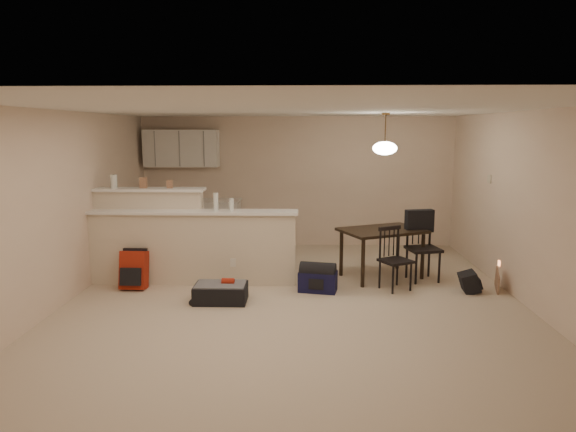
{
  "coord_description": "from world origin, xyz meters",
  "views": [
    {
      "loc": [
        0.1,
        -6.43,
        2.26
      ],
      "look_at": [
        -0.1,
        0.7,
        1.05
      ],
      "focal_mm": 32.0,
      "sensor_mm": 36.0,
      "label": 1
    }
  ],
  "objects_px": {
    "dining_chair_far": "(423,247)",
    "suitcase": "(221,293)",
    "pendant_lamp": "(385,148)",
    "dining_chair_near": "(396,259)",
    "red_backpack": "(134,270)",
    "black_daypack": "(469,282)",
    "dining_table": "(382,235)",
    "navy_duffel": "(318,281)"
  },
  "relations": [
    {
      "from": "pendant_lamp",
      "to": "black_daypack",
      "type": "height_order",
      "value": "pendant_lamp"
    },
    {
      "from": "navy_duffel",
      "to": "dining_chair_near",
      "type": "bearing_deg",
      "value": 16.78
    },
    {
      "from": "red_backpack",
      "to": "black_daypack",
      "type": "distance_m",
      "value": 4.76
    },
    {
      "from": "dining_chair_far",
      "to": "suitcase",
      "type": "bearing_deg",
      "value": -171.88
    },
    {
      "from": "pendant_lamp",
      "to": "dining_table",
      "type": "bearing_deg",
      "value": -116.57
    },
    {
      "from": "navy_duffel",
      "to": "suitcase",
      "type": "bearing_deg",
      "value": -148.41
    },
    {
      "from": "red_backpack",
      "to": "navy_duffel",
      "type": "xyz_separation_m",
      "value": [
        2.63,
        -0.06,
        -0.13
      ]
    },
    {
      "from": "dining_chair_near",
      "to": "navy_duffel",
      "type": "relative_size",
      "value": 1.7
    },
    {
      "from": "red_backpack",
      "to": "suitcase",
      "type": "bearing_deg",
      "value": -20.86
    },
    {
      "from": "pendant_lamp",
      "to": "dining_chair_near",
      "type": "bearing_deg",
      "value": -80.29
    },
    {
      "from": "dining_chair_far",
      "to": "black_daypack",
      "type": "xyz_separation_m",
      "value": [
        0.53,
        -0.53,
        -0.38
      ]
    },
    {
      "from": "dining_chair_far",
      "to": "dining_table",
      "type": "bearing_deg",
      "value": 154.09
    },
    {
      "from": "dining_chair_far",
      "to": "black_daypack",
      "type": "bearing_deg",
      "value": -57.09
    },
    {
      "from": "black_daypack",
      "to": "red_backpack",
      "type": "bearing_deg",
      "value": 94.67
    },
    {
      "from": "navy_duffel",
      "to": "dining_chair_far",
      "type": "bearing_deg",
      "value": 30.96
    },
    {
      "from": "dining_chair_far",
      "to": "suitcase",
      "type": "relative_size",
      "value": 1.5
    },
    {
      "from": "dining_chair_near",
      "to": "red_backpack",
      "type": "relative_size",
      "value": 1.65
    },
    {
      "from": "navy_duffel",
      "to": "red_backpack",
      "type": "bearing_deg",
      "value": -170.17
    },
    {
      "from": "dining_table",
      "to": "navy_duffel",
      "type": "xyz_separation_m",
      "value": [
        -1.0,
        -0.72,
        -0.52
      ]
    },
    {
      "from": "pendant_lamp",
      "to": "suitcase",
      "type": "bearing_deg",
      "value": -152.24
    },
    {
      "from": "pendant_lamp",
      "to": "suitcase",
      "type": "xyz_separation_m",
      "value": [
        -2.29,
        -1.21,
        -1.87
      ]
    },
    {
      "from": "red_backpack",
      "to": "dining_chair_near",
      "type": "bearing_deg",
      "value": 2.14
    },
    {
      "from": "dining_chair_far",
      "to": "black_daypack",
      "type": "height_order",
      "value": "dining_chair_far"
    },
    {
      "from": "pendant_lamp",
      "to": "navy_duffel",
      "type": "distance_m",
      "value": 2.22
    },
    {
      "from": "suitcase",
      "to": "black_daypack",
      "type": "bearing_deg",
      "value": 8.76
    },
    {
      "from": "pendant_lamp",
      "to": "red_backpack",
      "type": "distance_m",
      "value": 4.06
    },
    {
      "from": "dining_table",
      "to": "pendant_lamp",
      "type": "relative_size",
      "value": 2.32
    },
    {
      "from": "dining_table",
      "to": "red_backpack",
      "type": "relative_size",
      "value": 2.65
    },
    {
      "from": "dining_chair_far",
      "to": "red_backpack",
      "type": "xyz_separation_m",
      "value": [
        -4.22,
        -0.51,
        -0.24
      ]
    },
    {
      "from": "pendant_lamp",
      "to": "red_backpack",
      "type": "bearing_deg",
      "value": -169.64
    },
    {
      "from": "pendant_lamp",
      "to": "navy_duffel",
      "type": "relative_size",
      "value": 1.18
    },
    {
      "from": "pendant_lamp",
      "to": "navy_duffel",
      "type": "height_order",
      "value": "pendant_lamp"
    },
    {
      "from": "suitcase",
      "to": "navy_duffel",
      "type": "distance_m",
      "value": 1.39
    },
    {
      "from": "dining_table",
      "to": "dining_chair_far",
      "type": "distance_m",
      "value": 0.64
    },
    {
      "from": "dining_chair_near",
      "to": "suitcase",
      "type": "xyz_separation_m",
      "value": [
        -2.4,
        -0.59,
        -0.33
      ]
    },
    {
      "from": "red_backpack",
      "to": "navy_duffel",
      "type": "relative_size",
      "value": 1.03
    },
    {
      "from": "dining_chair_near",
      "to": "red_backpack",
      "type": "xyz_separation_m",
      "value": [
        -3.73,
        -0.05,
        -0.18
      ]
    },
    {
      "from": "red_backpack",
      "to": "black_daypack",
      "type": "xyz_separation_m",
      "value": [
        4.76,
        -0.02,
        -0.13
      ]
    },
    {
      "from": "black_daypack",
      "to": "dining_chair_far",
      "type": "bearing_deg",
      "value": 49.81
    },
    {
      "from": "dining_chair_near",
      "to": "navy_duffel",
      "type": "distance_m",
      "value": 1.15
    },
    {
      "from": "dining_chair_near",
      "to": "black_daypack",
      "type": "relative_size",
      "value": 2.89
    },
    {
      "from": "dining_chair_near",
      "to": "red_backpack",
      "type": "height_order",
      "value": "dining_chair_near"
    }
  ]
}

